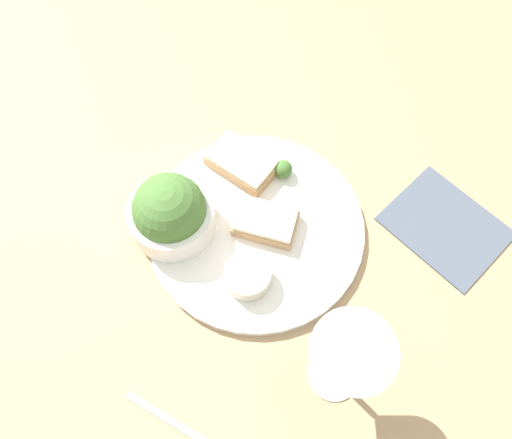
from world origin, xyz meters
The scene contains 10 objects.
ground_plane centered at (0.00, 0.00, 0.00)m, with size 4.00×4.00×0.00m, color tan.
dinner_plate centered at (0.00, 0.00, 0.01)m, with size 0.31×0.31×0.01m.
salad_bowl centered at (0.07, 0.09, 0.05)m, with size 0.12×0.12×0.10m.
sauce_ramekin centered at (-0.06, 0.06, 0.03)m, with size 0.06×0.06×0.03m.
cheese_toast_near centered at (0.09, -0.04, 0.03)m, with size 0.11×0.09×0.03m.
cheese_toast_far centered at (-0.01, -0.01, 0.03)m, with size 0.10×0.10×0.03m.
wine_glass centered at (-0.22, 0.04, 0.11)m, with size 0.09×0.09×0.15m.
garnish centered at (0.05, -0.08, 0.03)m, with size 0.03×0.03×0.03m.
napkin centered at (-0.15, -0.22, 0.00)m, with size 0.18×0.15×0.01m.
fork centered at (-0.18, 0.22, 0.00)m, with size 0.18×0.09×0.01m.
Camera 1 is at (-0.24, 0.18, 0.65)m, focal length 35.00 mm.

